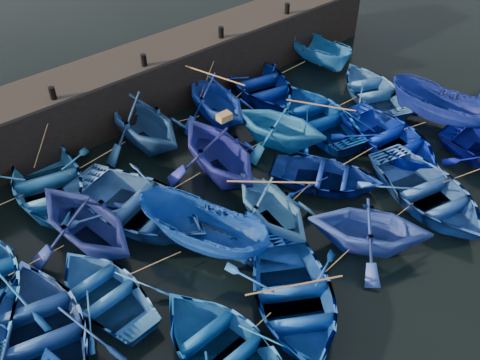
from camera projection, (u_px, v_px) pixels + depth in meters
ground at (298, 244)px, 18.42m from camera, size 120.00×120.00×0.00m
quay_wall at (138, 85)px, 23.69m from camera, size 26.00×2.50×2.50m
quay_top at (134, 58)px, 22.82m from camera, size 26.00×2.50×0.12m
bollard_1 at (53, 93)px, 20.24m from camera, size 0.24×0.24×0.50m
bollard_2 at (144, 60)px, 22.09m from camera, size 0.24×0.24×0.50m
bollard_3 at (221, 32)px, 23.94m from camera, size 0.24×0.24×0.50m
bollard_4 at (287, 8)px, 25.79m from camera, size 0.24×0.24×0.50m
boat_1 at (47, 184)px, 19.85m from camera, size 5.03×6.19×1.13m
boat_2 at (142, 121)px, 21.75m from camera, size 4.27×4.85×2.40m
boat_3 at (215, 98)px, 23.16m from camera, size 3.88×4.42×2.20m
boat_4 at (260, 83)px, 25.11m from camera, size 4.87×6.02×1.10m
boat_5 at (318, 52)px, 26.87m from camera, size 1.72×4.11×1.56m
boat_7 at (85, 219)px, 17.61m from camera, size 4.73×5.24×2.42m
boat_8 at (138, 206)px, 18.93m from camera, size 5.86×6.82×1.19m
boat_9 at (219, 149)px, 20.29m from camera, size 4.50×5.09×2.49m
boat_10 at (279, 123)px, 21.81m from camera, size 4.93×5.22×2.17m
boat_11 at (320, 116)px, 23.16m from camera, size 4.62×5.75×1.06m
boat_12 at (373, 90)px, 24.81m from camera, size 4.74×5.53×0.97m
boat_13 at (41, 330)px, 15.25m from camera, size 4.93×6.14×1.13m
boat_14 at (105, 291)px, 16.41m from camera, size 3.45×4.49×0.87m
boat_15 at (203, 232)px, 17.61m from camera, size 3.70×4.98×1.81m
boat_16 at (271, 205)px, 18.37m from camera, size 3.78×4.26×2.07m
boat_17 at (327, 176)px, 20.36m from camera, size 4.95×5.21×0.88m
boat_18 at (390, 138)px, 22.01m from camera, size 3.97×5.27×1.04m
boat_19 at (440, 108)px, 22.97m from camera, size 3.13×4.93×1.79m
boat_21 at (225, 350)px, 14.83m from camera, size 3.94×5.27×1.04m
boat_22 at (293, 297)px, 16.12m from camera, size 5.84×6.42×1.09m
boat_23 at (370, 226)px, 17.56m from camera, size 5.34×5.40×2.15m
boat_24 at (429, 192)px, 19.53m from camera, size 4.77×5.97×1.11m
wooden_crate at (224, 117)px, 19.51m from camera, size 0.51×0.36×0.27m
mooring_ropes at (213, 151)px, 20.81m from camera, size 18.58×11.61×2.10m
loose_oars at (274, 150)px, 19.64m from camera, size 9.58×11.56×1.20m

